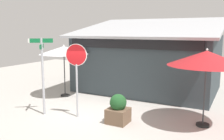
{
  "coord_description": "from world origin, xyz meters",
  "views": [
    {
      "loc": [
        4.91,
        -7.87,
        3.23
      ],
      "look_at": [
        0.11,
        1.2,
        1.6
      ],
      "focal_mm": 39.78,
      "sensor_mm": 36.0,
      "label": 1
    }
  ],
  "objects_px": {
    "stop_sign": "(76,66)",
    "sidewalk_planter": "(118,110)",
    "street_sign_post": "(42,68)",
    "patio_umbrella_crimson_center": "(207,58)",
    "patio_umbrella_ivory_left": "(64,50)"
  },
  "relations": [
    {
      "from": "street_sign_post",
      "to": "stop_sign",
      "type": "distance_m",
      "value": 1.37
    },
    {
      "from": "patio_umbrella_ivory_left",
      "to": "stop_sign",
      "type": "bearing_deg",
      "value": -43.06
    },
    {
      "from": "street_sign_post",
      "to": "sidewalk_planter",
      "type": "distance_m",
      "value": 3.29
    },
    {
      "from": "patio_umbrella_ivory_left",
      "to": "sidewalk_planter",
      "type": "relative_size",
      "value": 2.45
    },
    {
      "from": "stop_sign",
      "to": "patio_umbrella_crimson_center",
      "type": "bearing_deg",
      "value": 15.92
    },
    {
      "from": "patio_umbrella_crimson_center",
      "to": "sidewalk_planter",
      "type": "distance_m",
      "value": 3.45
    },
    {
      "from": "stop_sign",
      "to": "patio_umbrella_crimson_center",
      "type": "height_order",
      "value": "stop_sign"
    },
    {
      "from": "patio_umbrella_crimson_center",
      "to": "sidewalk_planter",
      "type": "bearing_deg",
      "value": -157.91
    },
    {
      "from": "stop_sign",
      "to": "patio_umbrella_crimson_center",
      "type": "relative_size",
      "value": 1.04
    },
    {
      "from": "stop_sign",
      "to": "sidewalk_planter",
      "type": "xyz_separation_m",
      "value": [
        1.65,
        0.15,
        -1.47
      ]
    },
    {
      "from": "patio_umbrella_crimson_center",
      "to": "sidewalk_planter",
      "type": "xyz_separation_m",
      "value": [
        -2.7,
        -1.09,
        -1.85
      ]
    },
    {
      "from": "street_sign_post",
      "to": "stop_sign",
      "type": "bearing_deg",
      "value": 16.71
    },
    {
      "from": "patio_umbrella_crimson_center",
      "to": "sidewalk_planter",
      "type": "height_order",
      "value": "patio_umbrella_crimson_center"
    },
    {
      "from": "street_sign_post",
      "to": "sidewalk_planter",
      "type": "bearing_deg",
      "value": 10.29
    },
    {
      "from": "street_sign_post",
      "to": "patio_umbrella_crimson_center",
      "type": "relative_size",
      "value": 1.12
    }
  ]
}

